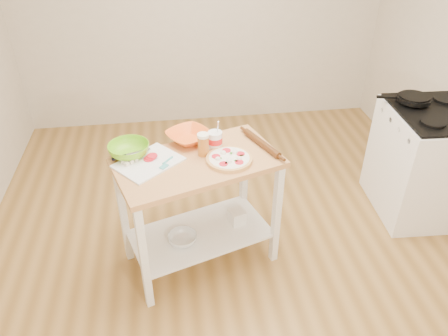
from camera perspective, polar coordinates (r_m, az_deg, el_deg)
name	(u,v)px	position (r m, az deg, el deg)	size (l,w,h in m)	color
room_shell	(236,89)	(2.78, 1.56, 10.26)	(4.04, 4.54, 2.74)	olive
prep_island	(199,191)	(3.04, -3.32, -3.03)	(1.21, 0.89, 0.90)	tan
gas_stove	(424,162)	(4.02, 24.68, 0.75)	(0.71, 0.82, 1.11)	white
skillet	(413,99)	(3.86, 23.45, 8.31)	(0.42, 0.27, 0.03)	black
pizza	(229,159)	(2.87, 0.68, 1.21)	(0.31, 0.31, 0.05)	#E9B163
cutting_board	(148,162)	(2.89, -9.93, 0.75)	(0.50, 0.49, 0.04)	white
spatula	(166,163)	(2.85, -7.58, 0.64)	(0.10, 0.15, 0.01)	teal
knife	(126,156)	(2.97, -12.68, 1.59)	(0.26, 0.13, 0.01)	silver
orange_bowl	(189,136)	(3.09, -4.65, 4.14)	(0.29, 0.29, 0.07)	orange
green_bowl	(129,150)	(2.98, -12.31, 2.31)	(0.27, 0.27, 0.09)	#6DBD18
beer_pint	(203,144)	(2.90, -2.72, 3.10)	(0.08, 0.08, 0.16)	#B16421
yogurt_tub	(215,140)	(2.99, -1.18, 3.70)	(0.10, 0.10, 0.22)	white
rolling_pin	(262,143)	(3.03, 4.94, 3.23)	(0.05, 0.05, 0.39)	#512C12
shelf_glass_bowl	(183,239)	(3.19, -5.43, -9.18)	(0.21, 0.21, 0.07)	silver
shelf_bin	(237,217)	(3.33, 1.70, -6.36)	(0.11, 0.11, 0.11)	white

